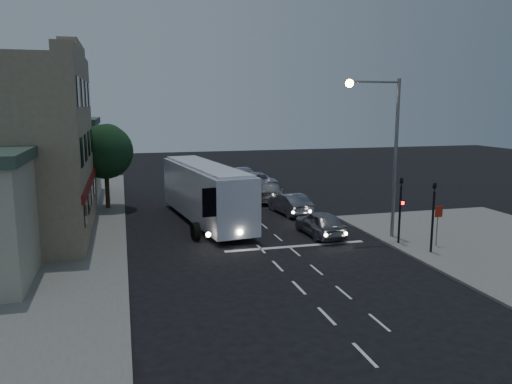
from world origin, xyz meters
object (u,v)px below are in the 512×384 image
object	(u,v)px
traffic_signal_main	(401,202)
regulatory_sign	(438,219)
car_sedan_c	(253,181)
street_tree	(105,149)
tour_bus	(205,191)
car_suv	(320,223)
streetlight	(386,140)
traffic_signal_side	(433,209)
car_sedan_a	(290,204)
car_extra	(239,174)
car_sedan_b	(271,192)

from	to	relation	value
traffic_signal_main	regulatory_sign	world-z (taller)	traffic_signal_main
traffic_signal_main	car_sedan_c	bearing A→B (deg)	99.01
car_sedan_c	street_tree	xyz separation A→B (m)	(-12.66, -5.59, 3.67)
tour_bus	traffic_signal_main	xyz separation A→B (m)	(9.44, -8.32, 0.34)
car_suv	streetlight	bearing A→B (deg)	150.95
tour_bus	traffic_signal_side	bearing A→B (deg)	-53.40
car_sedan_a	streetlight	xyz separation A→B (m)	(2.98, -7.73, 4.98)
car_suv	streetlight	xyz separation A→B (m)	(3.18, -1.60, 4.97)
car_suv	regulatory_sign	bearing A→B (deg)	139.50
car_extra	street_tree	xyz separation A→B (m)	(-12.79, -11.61, 3.81)
car_sedan_a	traffic_signal_side	distance (m)	11.92
car_suv	traffic_signal_main	bearing A→B (deg)	136.33
traffic_signal_main	streetlight	xyz separation A→B (m)	(-0.26, 1.42, 3.31)
regulatory_sign	traffic_signal_main	bearing A→B (deg)	149.16
car_suv	traffic_signal_side	world-z (taller)	traffic_signal_side
car_sedan_c	traffic_signal_main	bearing A→B (deg)	90.67
streetlight	street_tree	xyz separation A→B (m)	(-15.55, 12.82, -1.23)
regulatory_sign	car_sedan_b	bearing A→B (deg)	107.54
tour_bus	car_sedan_b	bearing A→B (deg)	35.45
car_sedan_a	car_sedan_b	distance (m)	5.12
car_sedan_a	car_extra	bearing A→B (deg)	-96.76
car_sedan_b	traffic_signal_side	bearing A→B (deg)	120.39
traffic_signal_main	traffic_signal_side	xyz separation A→B (m)	(0.70, -1.98, 0.00)
traffic_signal_side	streetlight	world-z (taller)	streetlight
regulatory_sign	streetlight	bearing A→B (deg)	128.75
car_suv	car_extra	world-z (taller)	car_suv
car_extra	regulatory_sign	bearing A→B (deg)	83.51
car_suv	car_extra	xyz separation A→B (m)	(0.41, 22.83, -0.07)
car_sedan_a	street_tree	world-z (taller)	street_tree
traffic_signal_side	regulatory_sign	xyz separation A→B (m)	(1.00, 0.96, -0.82)
traffic_signal_main	street_tree	distance (m)	21.38
traffic_signal_side	regulatory_sign	world-z (taller)	traffic_signal_side
car_suv	car_sedan_c	bearing A→B (deg)	-93.31
car_suv	street_tree	bearing A→B (deg)	-44.54
car_extra	street_tree	size ratio (longest dim) A/B	0.67
traffic_signal_main	regulatory_sign	distance (m)	2.14
regulatory_sign	street_tree	size ratio (longest dim) A/B	0.35
car_extra	traffic_signal_main	size ratio (longest dim) A/B	1.02
tour_bus	streetlight	xyz separation A→B (m)	(9.18, -6.89, 3.65)
car_sedan_b	car_sedan_c	size ratio (longest dim) A/B	0.85
car_sedan_a	car_sedan_b	world-z (taller)	car_sedan_a
car_extra	streetlight	size ratio (longest dim) A/B	0.46
car_suv	car_sedan_a	distance (m)	6.14
car_sedan_a	traffic_signal_side	size ratio (longest dim) A/B	1.11
car_extra	street_tree	world-z (taller)	street_tree
car_sedan_c	car_extra	size ratio (longest dim) A/B	1.43
car_sedan_a	tour_bus	bearing A→B (deg)	1.67
car_sedan_a	traffic_signal_main	size ratio (longest dim) A/B	1.11
tour_bus	traffic_signal_side	size ratio (longest dim) A/B	3.13
car_suv	car_sedan_a	world-z (taller)	car_suv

